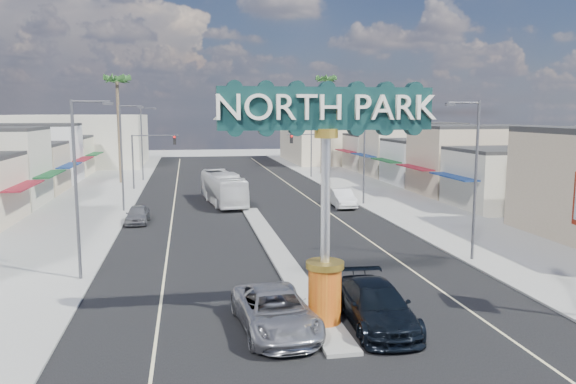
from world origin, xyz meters
name	(u,v)px	position (x,y,z in m)	size (l,w,h in m)	color
ground	(248,208)	(0.00, 30.00, 0.00)	(160.00, 160.00, 0.00)	gray
road	(248,208)	(0.00, 30.00, 0.01)	(20.00, 120.00, 0.01)	black
median_island	(277,251)	(0.00, 14.00, 0.08)	(1.30, 30.00, 0.16)	gray
sidewalk_left	(82,212)	(-14.00, 30.00, 0.06)	(8.00, 120.00, 0.12)	gray
sidewalk_right	(399,203)	(14.00, 30.00, 0.06)	(8.00, 120.00, 0.12)	gray
storefront_row_left	(1,165)	(-24.00, 43.00, 3.00)	(12.00, 42.00, 6.00)	beige
storefront_row_right	(439,159)	(24.00, 43.00, 3.00)	(12.00, 42.00, 6.00)	#B7B29E
backdrop_far_left	(79,140)	(-22.00, 75.00, 4.00)	(20.00, 20.00, 8.00)	#B7B29E
backdrop_far_right	(347,138)	(22.00, 75.00, 4.00)	(20.00, 20.00, 8.00)	beige
gateway_sign	(326,177)	(0.00, 1.98, 5.93)	(8.20, 1.50, 9.15)	red
traffic_signal_left	(150,151)	(-9.18, 43.99, 4.27)	(5.09, 0.45, 6.00)	#47474C
traffic_signal_right	(314,149)	(9.18, 43.99, 4.27)	(5.09, 0.45, 6.00)	#47474C
streetlight_l_near	(79,180)	(-10.43, 10.00, 5.07)	(2.03, 0.22, 9.00)	#47474C
streetlight_l_mid	(123,152)	(-10.43, 30.00, 5.07)	(2.03, 0.22, 9.00)	#47474C
streetlight_l_far	(143,140)	(-10.43, 52.00, 5.07)	(2.03, 0.22, 9.00)	#47474C
streetlight_r_near	(473,172)	(10.43, 10.00, 5.07)	(2.03, 0.22, 9.00)	#47474C
streetlight_r_mid	(363,149)	(10.43, 30.00, 5.07)	(2.03, 0.22, 9.00)	#47474C
streetlight_r_far	(310,138)	(10.43, 52.00, 5.07)	(2.03, 0.22, 9.00)	#47474C
palm_left_far	(117,85)	(-13.00, 50.00, 11.50)	(2.60, 2.60, 13.10)	brown
palm_right_mid	(322,96)	(13.00, 56.00, 10.60)	(2.60, 2.60, 12.10)	brown
palm_right_far	(326,85)	(15.00, 62.00, 12.39)	(2.60, 2.60, 14.10)	brown
suv_left	(275,311)	(-2.00, 1.77, 0.81)	(2.68, 5.81, 1.62)	#A2A2A6
suv_right	(376,305)	(2.00, 1.60, 0.84)	(2.36, 5.80, 1.68)	black
car_parked_left	(138,214)	(-9.00, 24.69, 0.69)	(1.62, 4.04, 1.38)	slate
car_parked_right	(342,198)	(8.30, 29.11, 0.80)	(1.70, 4.87, 1.60)	silver
city_bus	(223,188)	(-2.00, 32.83, 1.46)	(2.45, 10.47, 2.92)	silver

